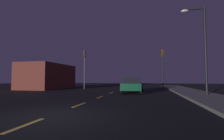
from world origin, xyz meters
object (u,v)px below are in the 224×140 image
(car_stopped_ahead, at_px, (133,85))
(street_lamp_right, at_px, (201,42))
(traffic_signal_right, at_px, (163,62))
(traffic_signal_left, at_px, (84,62))

(car_stopped_ahead, height_order, street_lamp_right, street_lamp_right)
(traffic_signal_right, height_order, car_stopped_ahead, traffic_signal_right)
(traffic_signal_right, bearing_deg, street_lamp_right, -72.38)
(traffic_signal_right, height_order, street_lamp_right, street_lamp_right)
(traffic_signal_left, height_order, street_lamp_right, street_lamp_right)
(street_lamp_right, bearing_deg, car_stopped_ahead, 154.28)
(traffic_signal_right, bearing_deg, car_stopped_ahead, -126.03)
(traffic_signal_left, relative_size, traffic_signal_right, 1.05)
(traffic_signal_left, bearing_deg, car_stopped_ahead, -32.96)
(traffic_signal_left, bearing_deg, street_lamp_right, -29.87)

